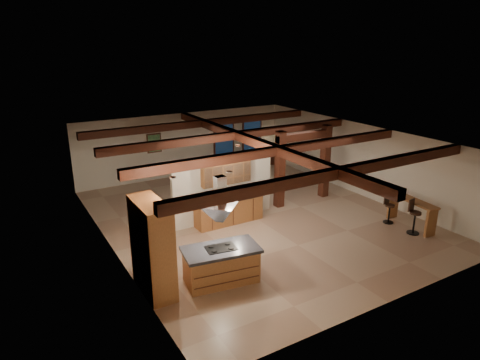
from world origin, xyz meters
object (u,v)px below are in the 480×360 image
object	(u,v)px
kitchen_island	(221,264)
dining_table	(225,191)
sofa	(235,164)
bar_counter	(412,208)

from	to	relation	value
kitchen_island	dining_table	distance (m)	6.23
sofa	bar_counter	distance (m)	8.82
sofa	bar_counter	bearing A→B (deg)	122.99
dining_table	bar_counter	size ratio (longest dim) A/B	0.88
dining_table	bar_counter	world-z (taller)	bar_counter
kitchen_island	sofa	xyz separation A→B (m)	(5.29, 8.39, -0.17)
dining_table	bar_counter	distance (m)	6.95
dining_table	sofa	xyz separation A→B (m)	(2.21, 2.99, 0.03)
dining_table	sofa	bearing A→B (deg)	77.94
kitchen_island	sofa	bearing A→B (deg)	57.77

